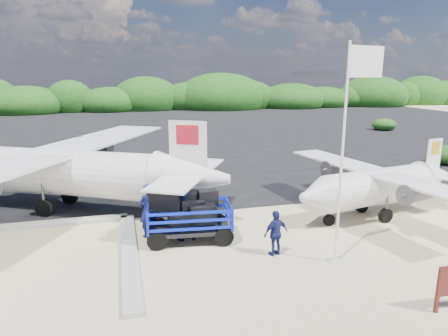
% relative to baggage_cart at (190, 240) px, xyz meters
% --- Properties ---
extents(ground, '(160.00, 160.00, 0.00)m').
position_rel_baggage_cart_xyz_m(ground, '(2.41, -2.25, 0.00)').
color(ground, beige).
extents(asphalt_apron, '(90.00, 50.00, 0.04)m').
position_rel_baggage_cart_xyz_m(asphalt_apron, '(2.41, 27.75, 0.00)').
color(asphalt_apron, '#B2B2B2').
rests_on(asphalt_apron, ground).
extents(vegetation_band, '(124.00, 8.00, 4.40)m').
position_rel_baggage_cart_xyz_m(vegetation_band, '(2.41, 52.75, 0.00)').
color(vegetation_band, '#B2B2B2').
rests_on(vegetation_band, ground).
extents(baggage_cart, '(3.31, 2.12, 1.57)m').
position_rel_baggage_cart_xyz_m(baggage_cart, '(0.00, 0.00, 0.00)').
color(baggage_cart, '#0E24D5').
rests_on(baggage_cart, ground).
extents(flagpole, '(1.41, 0.81, 6.60)m').
position_rel_baggage_cart_xyz_m(flagpole, '(4.09, -2.80, 0.00)').
color(flagpole, white).
rests_on(flagpole, ground).
extents(crew_a, '(0.84, 0.72, 1.96)m').
position_rel_baggage_cart_xyz_m(crew_a, '(-1.36, 0.72, 0.98)').
color(crew_a, navy).
rests_on(crew_a, ground).
extents(crew_b, '(0.90, 0.71, 1.83)m').
position_rel_baggage_cart_xyz_m(crew_b, '(-0.18, 0.16, 0.91)').
color(crew_b, navy).
rests_on(crew_b, ground).
extents(crew_c, '(0.94, 0.56, 1.51)m').
position_rel_baggage_cart_xyz_m(crew_c, '(2.48, -1.86, 0.75)').
color(crew_c, navy).
rests_on(crew_c, ground).
extents(aircraft_large, '(22.95, 22.95, 5.09)m').
position_rel_baggage_cart_xyz_m(aircraft_large, '(12.37, 15.76, 0.00)').
color(aircraft_large, '#B2B2B2').
rests_on(aircraft_large, ground).
extents(aircraft_small, '(9.27, 9.27, 2.88)m').
position_rel_baggage_cart_xyz_m(aircraft_small, '(-10.31, 29.41, 0.00)').
color(aircraft_small, '#B2B2B2').
rests_on(aircraft_small, ground).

